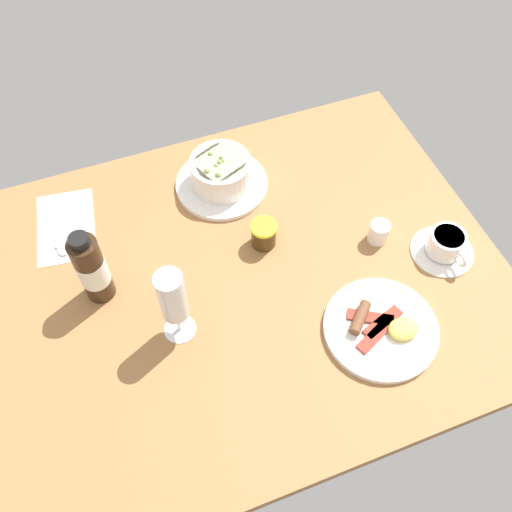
{
  "coord_description": "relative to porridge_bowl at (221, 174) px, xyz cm",
  "views": [
    {
      "loc": [
        17.4,
        58.15,
        98.55
      ],
      "look_at": [
        -4.95,
        -1.2,
        4.61
      ],
      "focal_mm": 39.45,
      "sensor_mm": 36.0,
      "label": 1
    }
  ],
  "objects": [
    {
      "name": "cutlery_setting",
      "position": [
        35.91,
        -0.46,
        -3.67
      ],
      "size": [
        14.88,
        21.09,
        0.9
      ],
      "color": "white",
      "rests_on": "ground_plane"
    },
    {
      "name": "wine_glass",
      "position": [
        19.4,
        32.0,
        7.98
      ],
      "size": [
        6.28,
        6.28,
        18.84
      ],
      "color": "white",
      "rests_on": "ground_plane"
    },
    {
      "name": "sauce_bottle_brown",
      "position": [
        31.86,
        18.26,
        4.67
      ],
      "size": [
        5.81,
        5.81,
        18.68
      ],
      "color": "#382314",
      "rests_on": "ground_plane"
    },
    {
      "name": "porridge_bowl",
      "position": [
        0.0,
        0.0,
        0.0
      ],
      "size": [
        21.12,
        21.12,
        8.93
      ],
      "color": "white",
      "rests_on": "ground_plane"
    },
    {
      "name": "ground_plane",
      "position": [
        5.56,
        25.21,
        -5.42
      ],
      "size": [
        110.0,
        84.0,
        3.0
      ],
      "primitive_type": "cube",
      "color": "#9E6B3D"
    },
    {
      "name": "jam_jar",
      "position": [
        -3.25,
        18.38,
        -0.94
      ],
      "size": [
        5.53,
        5.53,
        5.9
      ],
      "color": "#453010",
      "rests_on": "ground_plane"
    },
    {
      "name": "creamer_jug",
      "position": [
        -26.37,
        26.14,
        -1.35
      ],
      "size": [
        5.1,
        4.24,
        5.52
      ],
      "color": "white",
      "rests_on": "ground_plane"
    },
    {
      "name": "breakfast_plate",
      "position": [
        -17.0,
        45.95,
        -2.96
      ],
      "size": [
        22.21,
        22.21,
        3.7
      ],
      "color": "white",
      "rests_on": "ground_plane"
    },
    {
      "name": "coffee_cup",
      "position": [
        -37.82,
        34.18,
        -1.31
      ],
      "size": [
        13.25,
        13.25,
        5.91
      ],
      "color": "white",
      "rests_on": "ground_plane"
    }
  ]
}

